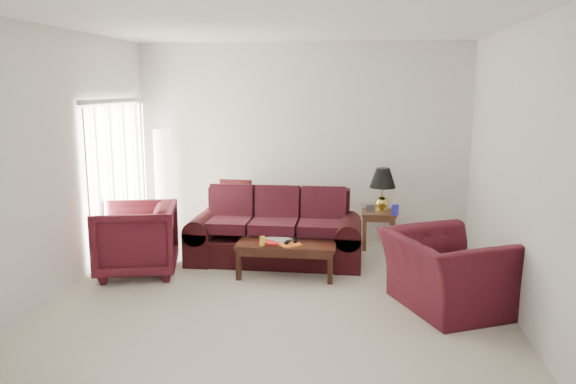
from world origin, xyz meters
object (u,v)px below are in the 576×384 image
object	(u,v)px
armchair_right	(447,272)
end_table	(378,230)
floor_lamp	(163,185)
coffee_table	(287,259)
armchair_left	(136,239)
sofa	(275,227)

from	to	relation	value
armchair_right	end_table	bearing A→B (deg)	-9.53
floor_lamp	coffee_table	distance (m)	2.61
coffee_table	floor_lamp	bearing A→B (deg)	134.84
armchair_right	coffee_table	xyz separation A→B (m)	(-1.83, 0.84, -0.19)
end_table	armchair_right	xyz separation A→B (m)	(0.65, -2.25, 0.13)
armchair_left	coffee_table	xyz separation A→B (m)	(1.90, 0.18, -0.24)
coffee_table	sofa	bearing A→B (deg)	101.62
armchair_right	coffee_table	distance (m)	2.03
sofa	end_table	distance (m)	1.66
armchair_left	end_table	bearing A→B (deg)	102.57
coffee_table	armchair_right	bearing A→B (deg)	-35.89
sofa	end_table	world-z (taller)	sofa
floor_lamp	armchair_right	distance (m)	4.56
end_table	armchair_right	size ratio (longest dim) A/B	0.44
sofa	armchair_left	distance (m)	1.82
armchair_left	coffee_table	size ratio (longest dim) A/B	0.81
floor_lamp	coffee_table	world-z (taller)	floor_lamp
armchair_right	coffee_table	world-z (taller)	armchair_right
end_table	coffee_table	distance (m)	1.84
sofa	armchair_left	bearing A→B (deg)	-152.13
sofa	armchair_right	distance (m)	2.49
sofa	armchair_right	size ratio (longest dim) A/B	1.87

